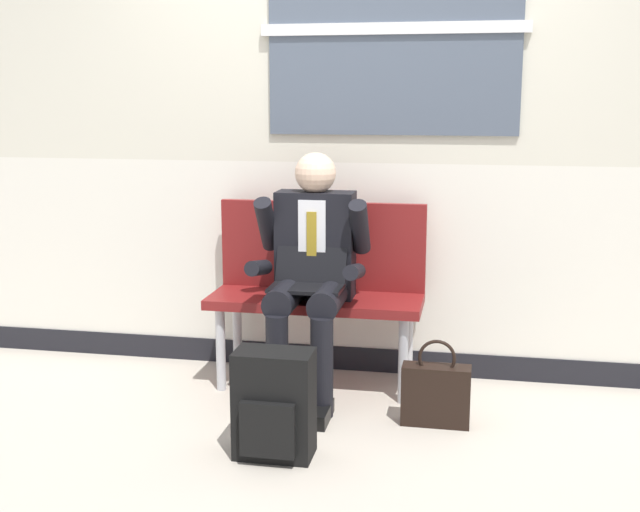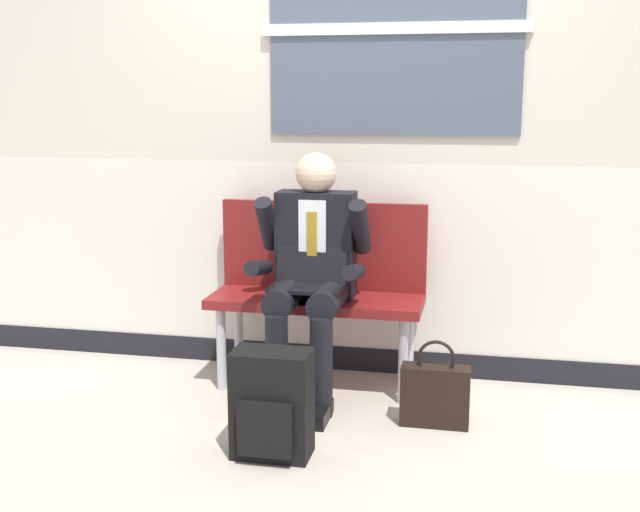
{
  "view_description": "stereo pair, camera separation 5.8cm",
  "coord_description": "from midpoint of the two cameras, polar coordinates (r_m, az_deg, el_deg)",
  "views": [
    {
      "loc": [
        0.68,
        -3.74,
        1.53
      ],
      "look_at": [
        -0.06,
        0.09,
        0.75
      ],
      "focal_mm": 45.53,
      "sensor_mm": 36.0,
      "label": 1
    },
    {
      "loc": [
        0.74,
        -3.73,
        1.53
      ],
      "look_at": [
        -0.06,
        0.09,
        0.75
      ],
      "focal_mm": 45.53,
      "sensor_mm": 36.0,
      "label": 2
    }
  ],
  "objects": [
    {
      "name": "person_seated",
      "position": [
        4.08,
        -1.07,
        -0.93
      ],
      "size": [
        0.57,
        0.7,
        1.24
      ],
      "color": "black",
      "rests_on": "ground"
    },
    {
      "name": "ground_plane",
      "position": [
        4.1,
        0.21,
        -10.61
      ],
      "size": [
        18.0,
        18.0,
        0.0
      ],
      "primitive_type": "plane",
      "color": "#B2A899"
    },
    {
      "name": "station_wall",
      "position": [
        4.44,
        1.83,
        8.96
      ],
      "size": [
        6.09,
        0.17,
        2.7
      ],
      "color": "beige",
      "rests_on": "ground"
    },
    {
      "name": "bench_with_person",
      "position": [
        4.3,
        -0.5,
        -1.75
      ],
      "size": [
        1.11,
        0.42,
        0.97
      ],
      "color": "maroon",
      "rests_on": "ground"
    },
    {
      "name": "handbag",
      "position": [
        3.89,
        7.72,
        -9.56
      ],
      "size": [
        0.32,
        0.12,
        0.41
      ],
      "color": "black",
      "rests_on": "ground"
    },
    {
      "name": "backpack",
      "position": [
        3.52,
        -3.75,
        -10.45
      ],
      "size": [
        0.33,
        0.23,
        0.47
      ],
      "color": "black",
      "rests_on": "ground"
    }
  ]
}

